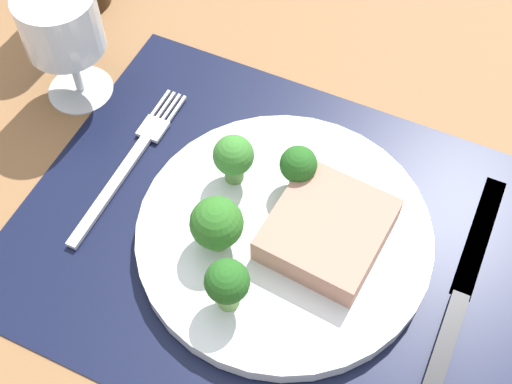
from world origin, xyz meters
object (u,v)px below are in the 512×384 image
(plate, at_px, (284,235))
(fork, at_px, (130,162))
(knife, at_px, (459,301))
(steak, at_px, (328,229))
(wine_glass, at_px, (62,28))

(plate, bearing_deg, fork, 175.01)
(fork, relative_size, knife, 0.83)
(steak, relative_size, knife, 0.43)
(steak, relative_size, wine_glass, 0.82)
(steak, distance_m, knife, 0.12)
(plate, distance_m, knife, 0.15)
(plate, distance_m, fork, 0.16)
(wine_glass, bearing_deg, knife, -9.55)
(knife, bearing_deg, plate, -176.66)
(knife, bearing_deg, steak, 179.91)
(steak, distance_m, fork, 0.20)
(knife, distance_m, wine_glass, 0.42)
(steak, xyz_separation_m, knife, (0.12, -0.00, -0.03))
(fork, bearing_deg, knife, -1.23)
(plate, xyz_separation_m, fork, (-0.16, 0.01, -0.01))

